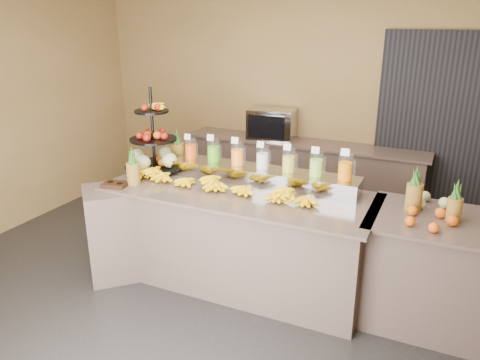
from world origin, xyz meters
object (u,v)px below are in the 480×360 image
Objects in this scene: pitcher_tray at (262,176)px; fruit_stand at (157,150)px; right_fruit_pile at (429,210)px; oven_warmer at (272,124)px; condiment_caddy at (115,184)px; banana_heap at (217,182)px.

fruit_stand reaches higher than pitcher_tray.
oven_warmer is at bearing 137.43° from right_fruit_pile.
fruit_stand is 2.01× the size of right_fruit_pile.
right_fruit_pile is at bearing -48.69° from oven_warmer.
pitcher_tray is 8.37× the size of condiment_caddy.
oven_warmer is (-0.23, 1.99, 0.13)m from banana_heap.
condiment_caddy is at bearing -159.40° from banana_heap.
fruit_stand reaches higher than banana_heap.
pitcher_tray is 0.45m from banana_heap.
right_fruit_pile reaches higher than condiment_caddy.
banana_heap is at bearing -135.17° from pitcher_tray.
fruit_stand is at bearing 79.58° from condiment_caddy.
pitcher_tray is at bearing -77.89° from oven_warmer.
pitcher_tray is 1.76m from oven_warmer.
pitcher_tray is 1.39m from condiment_caddy.
banana_heap is 3.40× the size of oven_warmer.
banana_heap reaches higher than condiment_caddy.
right_fruit_pile is 0.73× the size of oven_warmer.
right_fruit_pile is 2.79m from oven_warmer.
pitcher_tray is 0.93× the size of banana_heap.
condiment_caddy is at bearing -151.77° from pitcher_tray.
condiment_caddy is 0.52× the size of right_fruit_pile.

